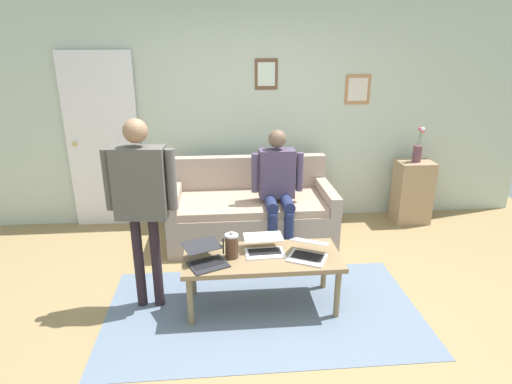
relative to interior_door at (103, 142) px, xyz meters
The scene contains 14 objects.
ground_plane 2.89m from the interior_door, 128.58° to the left, with size 7.68×7.68×0.00m, color #91774E.
area_rug 2.81m from the interior_door, 129.77° to the left, with size 2.60×1.43×0.01m, color slate.
back_wall 1.72m from the interior_door, behind, with size 7.04×0.11×2.70m.
interior_door is the anchor object (origin of this frame).
couch 1.92m from the interior_door, 161.13° to the left, with size 1.80×0.90×0.88m.
coffee_table 2.61m from the interior_door, 131.21° to the left, with size 1.30×0.56×0.47m.
laptop_left 2.39m from the interior_door, 121.39° to the left, with size 0.40×0.43×0.13m.
laptop_center 2.56m from the interior_door, 132.66° to the left, with size 0.34×0.31×0.11m.
laptop_right 2.88m from the interior_door, 136.15° to the left, with size 0.40×0.40×0.16m.
french_press 2.42m from the interior_door, 126.66° to the left, with size 0.13×0.11×0.23m.
side_shelf 3.76m from the interior_door, behind, with size 0.42×0.32×0.77m.
flower_vase 3.72m from the interior_door, behind, with size 0.10×0.10×0.42m.
person_standing 1.96m from the interior_door, 111.71° to the left, with size 0.57×0.22×1.60m.
person_seated 2.13m from the interior_door, 157.60° to the left, with size 0.55×0.51×1.28m.
Camera 1 is at (0.34, 2.93, 2.14)m, focal length 30.05 mm.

